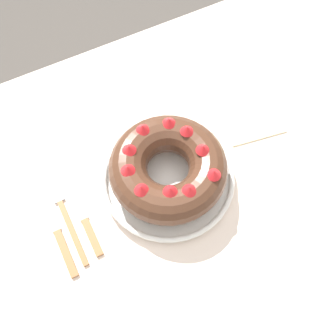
{
  "coord_description": "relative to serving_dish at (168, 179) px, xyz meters",
  "views": [
    {
      "loc": [
        -0.17,
        -0.29,
        1.54
      ],
      "look_at": [
        -0.01,
        0.04,
        0.8
      ],
      "focal_mm": 42.0,
      "sensor_mm": 36.0,
      "label": 1
    }
  ],
  "objects": [
    {
      "name": "dining_table",
      "position": [
        0.01,
        -0.04,
        -0.1
      ],
      "size": [
        1.41,
        0.96,
        0.73
      ],
      "color": "beige",
      "rests_on": "ground_plane"
    },
    {
      "name": "ground_plane",
      "position": [
        0.01,
        -0.04,
        -0.75
      ],
      "size": [
        8.0,
        8.0,
        0.0
      ],
      "primitive_type": "plane",
      "color": "#4C4742"
    },
    {
      "name": "napkin",
      "position": [
        0.25,
        0.05,
        -0.01
      ],
      "size": [
        0.16,
        0.12,
        0.0
      ],
      "primitive_type": "cube",
      "rotation": [
        0.0,
        0.0,
        -0.17
      ],
      "color": "beige",
      "rests_on": "dining_table"
    },
    {
      "name": "fork",
      "position": [
        -0.23,
        0.03,
        -0.01
      ],
      "size": [
        0.02,
        0.22,
        0.01
      ],
      "rotation": [
        0.0,
        0.0,
        0.05
      ],
      "color": "#936038",
      "rests_on": "dining_table"
    },
    {
      "name": "cake_knife",
      "position": [
        -0.2,
        -0.0,
        -0.01
      ],
      "size": [
        0.02,
        0.2,
        0.01
      ],
      "rotation": [
        0.0,
        0.0,
        -0.04
      ],
      "color": "#936038",
      "rests_on": "dining_table"
    },
    {
      "name": "serving_knife",
      "position": [
        -0.26,
        -0.0,
        -0.01
      ],
      "size": [
        0.02,
        0.24,
        0.01
      ],
      "rotation": [
        0.0,
        0.0,
        -0.09
      ],
      "color": "#936038",
      "rests_on": "dining_table"
    },
    {
      "name": "serving_dish",
      "position": [
        0.0,
        0.0,
        0.0
      ],
      "size": [
        0.3,
        0.3,
        0.03
      ],
      "color": "white",
      "rests_on": "dining_table"
    },
    {
      "name": "bundt_cake",
      "position": [
        -0.0,
        0.0,
        0.06
      ],
      "size": [
        0.25,
        0.25,
        0.1
      ],
      "color": "#4C2D1E",
      "rests_on": "serving_dish"
    }
  ]
}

